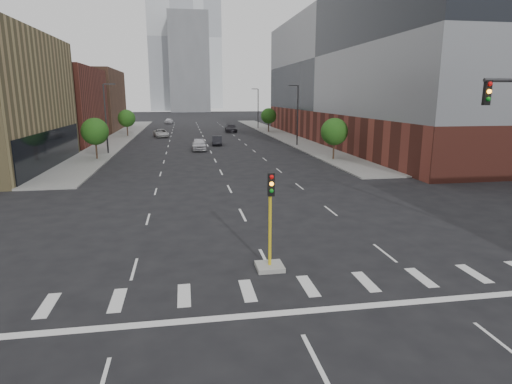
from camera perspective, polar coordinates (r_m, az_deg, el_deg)
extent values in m
cube|color=gray|center=(83.71, -17.49, 7.04)|extent=(5.00, 92.00, 0.15)
cube|color=gray|center=(84.98, 3.14, 7.68)|extent=(5.00, 92.00, 0.15)
cube|color=brown|center=(78.34, -27.81, 10.17)|extent=(20.00, 22.00, 12.00)
cube|color=brown|center=(103.39, -23.40, 11.15)|extent=(20.00, 24.00, 13.00)
cube|color=brown|center=(76.31, 16.34, 8.44)|extent=(24.00, 70.00, 5.00)
cube|color=slate|center=(76.37, 16.88, 16.69)|extent=(24.00, 70.00, 17.00)
cube|color=#B2B7BC|center=(230.26, -11.23, 19.39)|extent=(22.00, 22.00, 70.00)
cube|color=#B2B7BC|center=(270.87, -7.02, 19.56)|extent=(20.00, 20.00, 80.00)
cube|color=slate|center=(209.11, -8.93, 16.58)|extent=(18.00, 18.00, 44.00)
cube|color=#999993|center=(19.45, 1.83, -9.92)|extent=(1.20, 1.20, 0.20)
cylinder|color=gold|center=(18.86, 1.87, -5.15)|extent=(0.14, 0.14, 3.20)
cube|color=black|center=(18.15, 2.03, 1.00)|extent=(0.28, 0.18, 1.00)
sphere|color=red|center=(17.98, 2.10, 2.03)|extent=(0.18, 0.18, 0.18)
sphere|color=orange|center=(18.04, 2.10, 1.09)|extent=(0.18, 0.18, 0.18)
sphere|color=#0C7F19|center=(18.10, 2.09, 0.16)|extent=(0.18, 0.18, 0.18)
cube|color=black|center=(20.23, 28.44, 11.56)|extent=(0.28, 0.18, 1.00)
sphere|color=red|center=(20.14, 28.76, 12.53)|extent=(0.18, 0.18, 0.18)
sphere|color=orange|center=(20.14, 28.67, 11.68)|extent=(0.18, 0.18, 0.18)
sphere|color=#0C7F19|center=(20.14, 28.57, 10.83)|extent=(0.18, 0.18, 0.18)
cylinder|color=#2D2D30|center=(65.91, 5.56, 10.02)|extent=(0.20, 0.20, 9.00)
cube|color=#2D2D30|center=(65.65, 4.95, 13.96)|extent=(1.40, 0.22, 0.15)
cylinder|color=#2D2D30|center=(100.10, 0.28, 11.01)|extent=(0.20, 0.20, 9.00)
cube|color=#2D2D30|center=(99.93, -0.18, 13.58)|extent=(1.40, 0.22, 0.15)
cylinder|color=#2D2D30|center=(59.50, -19.39, 9.08)|extent=(0.20, 0.20, 9.00)
cube|color=#2D2D30|center=(59.30, -18.94, 13.46)|extent=(1.40, 0.22, 0.15)
cylinder|color=#382619|center=(54.98, -20.49, 5.11)|extent=(0.20, 0.20, 1.75)
sphere|color=#175215|center=(54.75, -20.68, 7.57)|extent=(3.20, 3.20, 3.20)
cylinder|color=#382619|center=(84.48, -16.77, 7.78)|extent=(0.20, 0.20, 1.75)
sphere|color=#175215|center=(84.33, -16.87, 9.39)|extent=(3.20, 3.20, 3.20)
cylinder|color=#382619|center=(52.08, 10.30, 5.32)|extent=(0.20, 0.20, 1.75)
sphere|color=#175215|center=(51.84, 10.40, 7.92)|extent=(3.20, 3.20, 3.20)
cylinder|color=#382619|center=(90.55, 1.68, 8.61)|extent=(0.20, 0.20, 1.75)
sphere|color=#175215|center=(90.41, 1.69, 10.11)|extent=(3.20, 3.20, 3.20)
imported|color=silver|center=(61.02, -7.59, 6.33)|extent=(2.17, 5.11, 1.72)
imported|color=black|center=(67.29, -5.21, 6.84)|extent=(1.80, 4.31, 1.39)
imported|color=#B6B6B6|center=(81.79, -12.55, 7.66)|extent=(3.25, 5.56, 1.45)
imported|color=black|center=(90.84, -3.35, 8.48)|extent=(2.52, 5.74, 1.64)
imported|color=silver|center=(120.22, -11.55, 9.27)|extent=(2.36, 4.75, 1.56)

